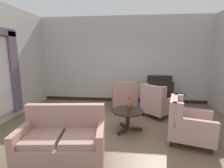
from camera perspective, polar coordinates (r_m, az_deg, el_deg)
The scene contains 12 objects.
ground at distance 4.20m, azimuth 2.01°, elevation -16.57°, with size 9.03×9.03×0.00m, color brown.
wall_back at distance 6.56m, azimuth 3.93°, elevation 8.03°, with size 6.61×0.08×3.25m, color #BCB7AD.
wall_left at distance 5.76m, azimuth -31.27°, elevation 6.16°, with size 0.08×3.95×3.25m, color #BCB7AD.
baseboard_back at distance 6.76m, azimuth 3.74°, elevation -5.35°, with size 6.45×0.03×0.12m, color black.
coffee_table at distance 4.25m, azimuth 5.31°, elevation -10.24°, with size 0.77×0.77×0.52m.
porcelain_vase at distance 4.19m, azimuth 5.89°, elevation -6.72°, with size 0.15×0.15×0.35m.
settee at distance 3.25m, azimuth -16.26°, elevation -17.50°, with size 1.54×0.96×0.97m.
armchair_back_corner at distance 4.04m, azimuth 24.06°, elevation -12.19°, with size 1.06×0.99×0.96m.
armchair_foreground_right at distance 5.78m, azimuth 4.19°, elevation -4.45°, with size 0.93×0.99×0.99m.
armchair_far_left at distance 5.32m, azimuth 14.97°, elevation -6.17°, with size 1.15×1.16×0.99m.
side_table at distance 5.64m, azimuth 21.05°, elevation -5.82°, with size 0.46×0.46×0.66m.
sideboard at distance 6.51m, azimuth 15.80°, elevation -2.41°, with size 0.90×0.35×1.07m.
Camera 1 is at (0.26, -3.73, 1.92)m, focal length 27.11 mm.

